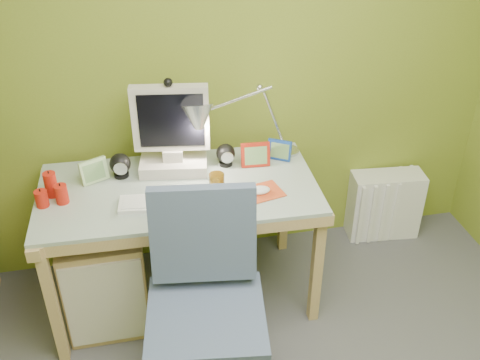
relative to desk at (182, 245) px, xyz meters
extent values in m
cube|color=olive|center=(0.27, 0.42, 0.83)|extent=(3.20, 0.01, 2.40)
cube|color=white|center=(-0.08, -0.14, 0.38)|extent=(0.44, 0.19, 0.02)
cube|color=#C9461F|center=(0.38, -0.14, 0.37)|extent=(0.25, 0.20, 0.01)
ellipsoid|color=white|center=(0.38, -0.14, 0.38)|extent=(0.11, 0.08, 0.04)
cylinder|color=#8F5F14|center=(0.18, -0.08, 0.42)|extent=(0.09, 0.09, 0.10)
cube|color=#AD2112|center=(0.42, 0.12, 0.43)|extent=(0.15, 0.03, 0.13)
cube|color=#153B95|center=(0.56, 0.16, 0.42)|extent=(0.12, 0.08, 0.11)
cube|color=#B4D895|center=(-0.40, 0.14, 0.43)|extent=(0.14, 0.08, 0.12)
cube|color=silver|center=(1.31, 0.31, -0.15)|extent=(0.46, 0.22, 0.44)
camera|label=1|loc=(-0.19, -2.33, 1.89)|focal=42.00mm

